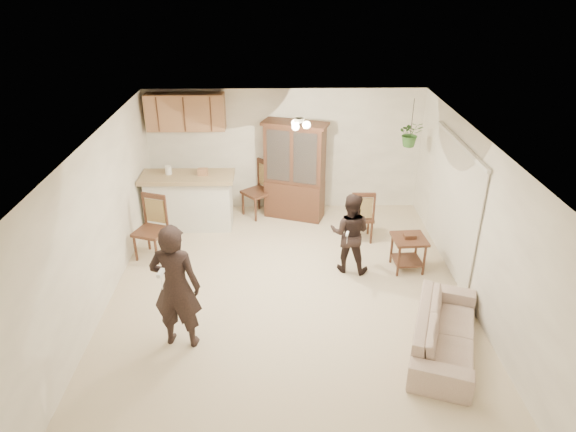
{
  "coord_description": "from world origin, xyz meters",
  "views": [
    {
      "loc": [
        -0.13,
        -6.64,
        4.68
      ],
      "look_at": [
        0.01,
        0.4,
        1.18
      ],
      "focal_mm": 32.0,
      "sensor_mm": 36.0,
      "label": 1
    }
  ],
  "objects_px": {
    "side_table": "(408,253)",
    "chair_hutch_right": "(360,225)",
    "child": "(350,234)",
    "china_hutch": "(295,172)",
    "sofa": "(446,327)",
    "chair_hutch_left": "(257,201)",
    "adult": "(176,287)",
    "chair_bar": "(152,241)"
  },
  "relations": [
    {
      "from": "china_hutch",
      "to": "chair_bar",
      "type": "relative_size",
      "value": 1.75
    },
    {
      "from": "adult",
      "to": "china_hutch",
      "type": "height_order",
      "value": "china_hutch"
    },
    {
      "from": "adult",
      "to": "chair_hutch_left",
      "type": "relative_size",
      "value": 1.59
    },
    {
      "from": "adult",
      "to": "chair_hutch_left",
      "type": "bearing_deg",
      "value": -94.73
    },
    {
      "from": "chair_hutch_right",
      "to": "adult",
      "type": "bearing_deg",
      "value": 46.01
    },
    {
      "from": "child",
      "to": "china_hutch",
      "type": "height_order",
      "value": "china_hutch"
    },
    {
      "from": "chair_hutch_left",
      "to": "chair_hutch_right",
      "type": "relative_size",
      "value": 1.1
    },
    {
      "from": "side_table",
      "to": "chair_bar",
      "type": "relative_size",
      "value": 0.59
    },
    {
      "from": "adult",
      "to": "chair_bar",
      "type": "bearing_deg",
      "value": -60.78
    },
    {
      "from": "chair_hutch_left",
      "to": "chair_hutch_right",
      "type": "height_order",
      "value": "chair_hutch_left"
    },
    {
      "from": "side_table",
      "to": "chair_hutch_right",
      "type": "bearing_deg",
      "value": 121.23
    },
    {
      "from": "chair_hutch_right",
      "to": "child",
      "type": "bearing_deg",
      "value": 72.7
    },
    {
      "from": "chair_bar",
      "to": "chair_hutch_right",
      "type": "distance_m",
      "value": 3.78
    },
    {
      "from": "sofa",
      "to": "chair_bar",
      "type": "relative_size",
      "value": 1.67
    },
    {
      "from": "chair_bar",
      "to": "child",
      "type": "bearing_deg",
      "value": 11.21
    },
    {
      "from": "side_table",
      "to": "chair_hutch_right",
      "type": "xyz_separation_m",
      "value": [
        -0.65,
        1.07,
        -0.02
      ]
    },
    {
      "from": "chair_hutch_right",
      "to": "side_table",
      "type": "bearing_deg",
      "value": 122.01
    },
    {
      "from": "sofa",
      "to": "side_table",
      "type": "distance_m",
      "value": 2.02
    },
    {
      "from": "child",
      "to": "chair_bar",
      "type": "distance_m",
      "value": 3.44
    },
    {
      "from": "sofa",
      "to": "chair_hutch_left",
      "type": "distance_m",
      "value": 4.9
    },
    {
      "from": "china_hutch",
      "to": "adult",
      "type": "bearing_deg",
      "value": -93.94
    },
    {
      "from": "adult",
      "to": "side_table",
      "type": "relative_size",
      "value": 2.74
    },
    {
      "from": "chair_hutch_left",
      "to": "child",
      "type": "bearing_deg",
      "value": -3.22
    },
    {
      "from": "china_hutch",
      "to": "chair_hutch_left",
      "type": "relative_size",
      "value": 1.74
    },
    {
      "from": "side_table",
      "to": "chair_hutch_left",
      "type": "distance_m",
      "value": 3.35
    },
    {
      "from": "sofa",
      "to": "side_table",
      "type": "bearing_deg",
      "value": 20.65
    },
    {
      "from": "chair_bar",
      "to": "adult",
      "type": "bearing_deg",
      "value": -49.72
    },
    {
      "from": "sofa",
      "to": "child",
      "type": "bearing_deg",
      "value": 46.69
    },
    {
      "from": "chair_hutch_left",
      "to": "sofa",
      "type": "bearing_deg",
      "value": -7.84
    },
    {
      "from": "sofa",
      "to": "chair_hutch_right",
      "type": "xyz_separation_m",
      "value": [
        -0.68,
        3.08,
        -0.08
      ]
    },
    {
      "from": "chair_bar",
      "to": "chair_hutch_right",
      "type": "bearing_deg",
      "value": 28.19
    },
    {
      "from": "child",
      "to": "chair_hutch_right",
      "type": "distance_m",
      "value": 1.19
    },
    {
      "from": "sofa",
      "to": "side_table",
      "type": "xyz_separation_m",
      "value": [
        -0.04,
        2.02,
        -0.06
      ]
    },
    {
      "from": "child",
      "to": "chair_hutch_left",
      "type": "xyz_separation_m",
      "value": [
        -1.6,
        2.12,
        -0.36
      ]
    },
    {
      "from": "child",
      "to": "china_hutch",
      "type": "relative_size",
      "value": 0.69
    },
    {
      "from": "child",
      "to": "chair_hutch_left",
      "type": "relative_size",
      "value": 1.19
    },
    {
      "from": "chair_hutch_right",
      "to": "sofa",
      "type": "bearing_deg",
      "value": 103.25
    },
    {
      "from": "adult",
      "to": "chair_hutch_left",
      "type": "distance_m",
      "value": 4.07
    },
    {
      "from": "china_hutch",
      "to": "chair_hutch_right",
      "type": "distance_m",
      "value": 1.69
    },
    {
      "from": "adult",
      "to": "child",
      "type": "bearing_deg",
      "value": -135.89
    },
    {
      "from": "adult",
      "to": "china_hutch",
      "type": "distance_m",
      "value": 4.21
    },
    {
      "from": "chair_hutch_left",
      "to": "adult",
      "type": "bearing_deg",
      "value": -53.27
    }
  ]
}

